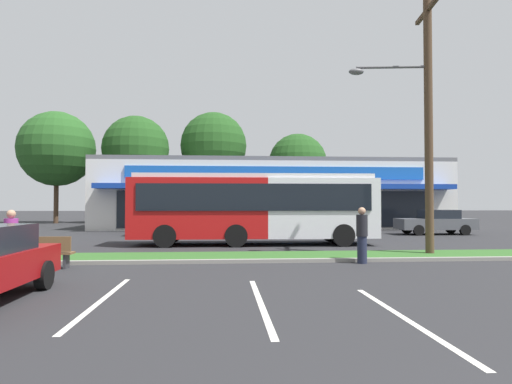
% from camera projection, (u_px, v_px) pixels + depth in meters
% --- Properties ---
extents(grass_median, '(56.00, 2.20, 0.12)m').
position_uv_depth(grass_median, '(310.00, 256.00, 15.62)').
color(grass_median, '#2D5B23').
rests_on(grass_median, ground_plane).
extents(curb_lip, '(56.00, 0.24, 0.12)m').
position_uv_depth(curb_lip, '(317.00, 260.00, 14.41)').
color(curb_lip, gray).
rests_on(curb_lip, ground_plane).
extents(parking_stripe_0, '(0.12, 4.80, 0.01)m').
position_uv_depth(parking_stripe_0, '(102.00, 300.00, 8.72)').
color(parking_stripe_0, silver).
rests_on(parking_stripe_0, ground_plane).
extents(parking_stripe_1, '(0.12, 4.80, 0.01)m').
position_uv_depth(parking_stripe_1, '(260.00, 303.00, 8.50)').
color(parking_stripe_1, silver).
rests_on(parking_stripe_1, ground_plane).
extents(parking_stripe_2, '(0.12, 4.80, 0.01)m').
position_uv_depth(parking_stripe_2, '(404.00, 318.00, 7.37)').
color(parking_stripe_2, silver).
rests_on(parking_stripe_2, ground_plane).
extents(storefront_building, '(26.86, 13.59, 5.32)m').
position_uv_depth(storefront_building, '(269.00, 195.00, 37.81)').
color(storefront_building, silver).
rests_on(storefront_building, ground_plane).
extents(tree_far_left, '(7.26, 7.26, 10.87)m').
position_uv_depth(tree_far_left, '(57.00, 149.00, 43.22)').
color(tree_far_left, '#473323').
rests_on(tree_far_left, ground_plane).
extents(tree_left, '(6.54, 6.54, 10.59)m').
position_uv_depth(tree_left, '(136.00, 149.00, 43.95)').
color(tree_left, '#473323').
rests_on(tree_left, ground_plane).
extents(tree_mid_left, '(6.92, 6.92, 11.48)m').
position_uv_depth(tree_mid_left, '(214.00, 146.00, 46.64)').
color(tree_mid_left, '#473323').
rests_on(tree_mid_left, ground_plane).
extents(tree_mid, '(6.09, 6.09, 9.29)m').
position_uv_depth(tree_mid, '(298.00, 163.00, 46.91)').
color(tree_mid, '#473323').
rests_on(tree_mid, ground_plane).
extents(utility_pole, '(3.07, 2.40, 9.59)m').
position_uv_depth(utility_pole, '(424.00, 115.00, 16.17)').
color(utility_pole, '#4C3826').
rests_on(utility_pole, ground_plane).
extents(city_bus, '(11.28, 2.79, 3.25)m').
position_uv_depth(city_bus, '(254.00, 207.00, 20.62)').
color(city_bus, '#B71414').
rests_on(city_bus, ground_plane).
extents(bus_stop_bench, '(1.60, 0.45, 0.95)m').
position_uv_depth(bus_stop_bench, '(44.00, 252.00, 12.92)').
color(bus_stop_bench, brown).
rests_on(bus_stop_bench, ground_plane).
extents(car_0, '(4.65, 1.90, 1.52)m').
position_uv_depth(car_0, '(436.00, 222.00, 27.41)').
color(car_0, '#515459').
rests_on(car_0, ground_plane).
extents(car_1, '(4.75, 1.89, 1.39)m').
position_uv_depth(car_1, '(170.00, 223.00, 26.65)').
color(car_1, '#0C3F1E').
rests_on(car_1, ground_plane).
extents(pedestrian_near_bench, '(0.35, 0.35, 1.74)m').
position_uv_depth(pedestrian_near_bench, '(11.00, 242.00, 11.89)').
color(pedestrian_near_bench, '#47423D').
rests_on(pedestrian_near_bench, ground_plane).
extents(pedestrian_by_pole, '(0.36, 0.36, 1.78)m').
position_uv_depth(pedestrian_by_pole, '(362.00, 235.00, 14.15)').
color(pedestrian_by_pole, '#1E2338').
rests_on(pedestrian_by_pole, ground_plane).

